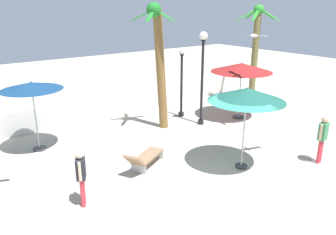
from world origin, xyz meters
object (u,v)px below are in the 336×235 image
object	(u,v)px
palm_tree_0	(256,44)
palm_tree_1	(159,56)
patio_umbrella_0	(242,68)
lamp_post_1	(182,79)
guest_1	(81,173)
seagull_1	(254,36)
patio_umbrella_1	(247,95)
guest_0	(323,135)
lamp_post_0	(202,68)
patio_umbrella_2	(31,87)
lounge_chair_1	(144,158)

from	to	relation	value
palm_tree_0	palm_tree_1	size ratio (longest dim) A/B	0.98
patio_umbrella_0	lamp_post_1	size ratio (longest dim) A/B	0.86
palm_tree_0	guest_1	xyz separation A→B (m)	(-12.28, -4.26, -2.25)
seagull_1	patio_umbrella_1	bearing A→B (deg)	-142.41
patio_umbrella_1	seagull_1	xyz separation A→B (m)	(3.04, 2.34, 1.55)
patio_umbrella_1	guest_1	world-z (taller)	patio_umbrella_1
patio_umbrella_1	lamp_post_1	xyz separation A→B (m)	(1.89, 5.63, -0.70)
guest_0	seagull_1	distance (m)	4.89
guest_1	guest_0	bearing A→B (deg)	-17.90
patio_umbrella_0	guest_0	size ratio (longest dim) A/B	1.69
guest_1	seagull_1	xyz separation A→B (m)	(8.36, 1.23, 3.13)
lamp_post_0	guest_0	distance (m)	5.83
patio_umbrella_2	guest_1	bearing A→B (deg)	-92.30
patio_umbrella_1	patio_umbrella_2	size ratio (longest dim) A/B	1.05
palm_tree_0	palm_tree_1	bearing A→B (deg)	-175.96
seagull_1	lamp_post_0	bearing A→B (deg)	122.60
lounge_chair_1	seagull_1	bearing A→B (deg)	3.70
palm_tree_0	lounge_chair_1	distance (m)	10.65
lounge_chair_1	guest_1	distance (m)	2.81
patio_umbrella_1	seagull_1	world-z (taller)	seagull_1
palm_tree_1	guest_0	world-z (taller)	palm_tree_1
palm_tree_0	patio_umbrella_1	bearing A→B (deg)	-142.39
patio_umbrella_0	palm_tree_1	size ratio (longest dim) A/B	0.54
lounge_chair_1	seagull_1	xyz separation A→B (m)	(5.76, 0.37, 3.75)
patio_umbrella_1	palm_tree_1	size ratio (longest dim) A/B	0.53
lamp_post_0	patio_umbrella_2	bearing A→B (deg)	167.42
lamp_post_0	guest_1	xyz separation A→B (m)	(-7.20, -3.05, -1.64)
patio_umbrella_0	patio_umbrella_1	xyz separation A→B (m)	(-4.00, -3.72, 0.09)
patio_umbrella_2	seagull_1	size ratio (longest dim) A/B	2.13
palm_tree_0	palm_tree_1	xyz separation A→B (m)	(-6.96, -0.49, 0.02)
patio_umbrella_2	seagull_1	xyz separation A→B (m)	(8.17, -3.38, 1.64)
patio_umbrella_2	seagull_1	bearing A→B (deg)	-22.47
patio_umbrella_0	lounge_chair_1	world-z (taller)	patio_umbrella_0
guest_1	palm_tree_1	bearing A→B (deg)	35.29
patio_umbrella_0	lamp_post_1	world-z (taller)	lamp_post_1
seagull_1	patio_umbrella_2	bearing A→B (deg)	157.53
palm_tree_1	lamp_post_1	bearing A→B (deg)	21.85
lamp_post_0	palm_tree_1	bearing A→B (deg)	159.10
palm_tree_1	lounge_chair_1	size ratio (longest dim) A/B	2.84
lounge_chair_1	guest_1	xyz separation A→B (m)	(-2.60, -0.86, 0.62)
palm_tree_1	lamp_post_0	distance (m)	2.11
lounge_chair_1	patio_umbrella_1	bearing A→B (deg)	-36.01
palm_tree_1	lamp_post_0	size ratio (longest dim) A/B	1.29
guest_0	palm_tree_1	bearing A→B (deg)	111.63
patio_umbrella_0	patio_umbrella_2	xyz separation A→B (m)	(-9.12, 2.01, -0.00)
patio_umbrella_2	guest_0	world-z (taller)	patio_umbrella_2
lamp_post_0	lounge_chair_1	size ratio (longest dim) A/B	2.21
patio_umbrella_0	patio_umbrella_2	bearing A→B (deg)	167.59
palm_tree_0	lamp_post_1	bearing A→B (deg)	177.04
patio_umbrella_1	palm_tree_0	bearing A→B (deg)	37.61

